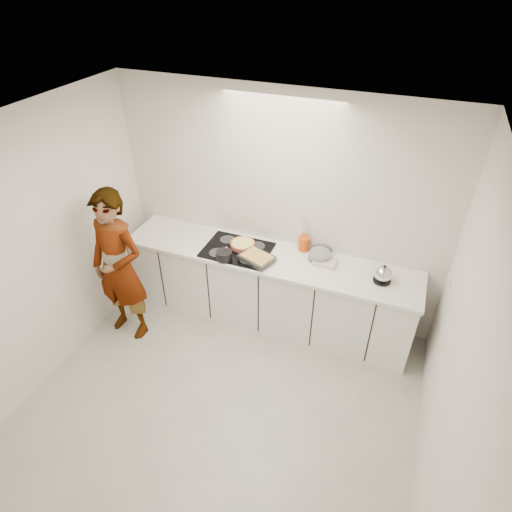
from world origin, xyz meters
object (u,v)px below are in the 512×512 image
at_px(mixing_bowl, 320,255).
at_px(utensil_crock, 304,243).
at_px(baking_dish, 257,258).
at_px(saucepan, 224,255).
at_px(cook, 119,268).
at_px(tart_dish, 243,244).
at_px(hob, 237,250).
at_px(kettle, 383,275).

height_order(mixing_bowl, utensil_crock, utensil_crock).
relative_size(baking_dish, mixing_bowl, 1.42).
xyz_separation_m(saucepan, cook, (-0.99, -0.49, -0.09)).
bearing_deg(tart_dish, baking_dish, -38.77).
distance_m(hob, tart_dish, 0.09).
bearing_deg(tart_dish, utensil_crock, 17.21).
xyz_separation_m(baking_dish, mixing_bowl, (0.60, 0.29, 0.00)).
bearing_deg(baking_dish, mixing_bowl, 25.84).
bearing_deg(kettle, saucepan, -171.72).
distance_m(hob, cook, 1.26).
relative_size(mixing_bowl, cook, 0.16).
distance_m(mixing_bowl, cook, 2.12).
bearing_deg(utensil_crock, kettle, -16.33).
relative_size(hob, kettle, 3.36).
bearing_deg(cook, kettle, 20.39).
height_order(kettle, cook, cook).
bearing_deg(kettle, baking_dish, -173.72).
distance_m(kettle, utensil_crock, 0.91).
height_order(hob, tart_dish, tart_dish).
xyz_separation_m(baking_dish, cook, (-1.32, -0.58, -0.08)).
distance_m(saucepan, mixing_bowl, 1.01).
relative_size(tart_dish, kettle, 1.51).
xyz_separation_m(saucepan, utensil_crock, (0.73, 0.49, 0.02)).
bearing_deg(kettle, utensil_crock, 163.67).
xyz_separation_m(tart_dish, baking_dish, (0.25, -0.20, 0.01)).
distance_m(hob, kettle, 1.55).
relative_size(saucepan, baking_dish, 0.49).
xyz_separation_m(hob, tart_dish, (0.03, 0.08, 0.03)).
height_order(tart_dish, cook, cook).
bearing_deg(mixing_bowl, saucepan, -157.62).
xyz_separation_m(tart_dish, saucepan, (-0.09, -0.29, 0.02)).
distance_m(hob, saucepan, 0.23).
bearing_deg(utensil_crock, saucepan, -146.11).
bearing_deg(utensil_crock, hob, -157.69).
height_order(mixing_bowl, kettle, kettle).
bearing_deg(tart_dish, cook, -144.10).
bearing_deg(tart_dish, saucepan, -106.75).
xyz_separation_m(tart_dish, utensil_crock, (0.64, 0.20, 0.04)).
distance_m(tart_dish, mixing_bowl, 0.85).
xyz_separation_m(tart_dish, cook, (-1.08, -0.78, -0.07)).
bearing_deg(utensil_crock, baking_dish, -134.98).
distance_m(mixing_bowl, kettle, 0.69).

